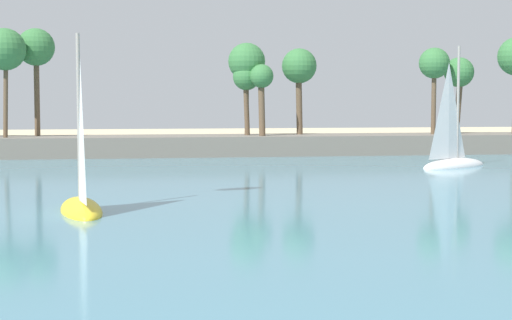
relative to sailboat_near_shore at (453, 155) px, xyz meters
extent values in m
cube|color=teal|center=(-21.62, 5.23, -0.89)|extent=(220.00, 98.74, 0.06)
cube|color=slate|center=(-21.62, 14.60, -0.02)|extent=(100.25, 6.00, 1.80)
cylinder|color=brown|center=(-8.33, 15.78, 3.99)|extent=(0.70, 0.58, 6.22)
sphere|color=#38753D|center=(-8.33, 15.78, 7.09)|extent=(3.16, 3.16, 3.16)
cylinder|color=brown|center=(-33.78, 13.67, 4.56)|extent=(0.56, 0.50, 7.37)
sphere|color=#38753D|center=(-33.78, 13.67, 8.24)|extent=(3.53, 3.53, 3.53)
cylinder|color=brown|center=(6.66, 15.21, 3.72)|extent=(0.75, 0.85, 5.72)
sphere|color=#38753D|center=(6.66, 15.21, 6.56)|extent=(2.76, 2.76, 2.76)
cylinder|color=brown|center=(-13.23, 15.11, 4.15)|extent=(0.39, 0.42, 6.55)
sphere|color=#38753D|center=(-13.23, 15.11, 7.42)|extent=(3.31, 3.31, 3.31)
cylinder|color=brown|center=(-31.54, 16.15, 4.74)|extent=(0.49, 0.64, 7.72)
sphere|color=#38753D|center=(-31.54, 16.15, 8.60)|extent=(3.25, 3.25, 3.25)
cylinder|color=brown|center=(3.85, 14.14, 4.11)|extent=(0.50, 0.62, 6.48)
sphere|color=#38753D|center=(3.85, 14.14, 7.34)|extent=(2.80, 2.80, 2.80)
cylinder|color=brown|center=(-12.11, 13.63, 3.49)|extent=(0.63, 0.84, 5.25)
sphere|color=#38753D|center=(-12.11, 13.63, 6.10)|extent=(2.08, 2.08, 2.08)
cylinder|color=brown|center=(-13.30, 14.80, 3.48)|extent=(0.66, 0.67, 5.22)
sphere|color=#38753D|center=(-13.30, 14.80, 6.08)|extent=(2.42, 2.42, 2.42)
ellipsoid|color=white|center=(0.13, 0.07, -0.86)|extent=(6.67, 4.99, 1.31)
cylinder|color=gray|center=(0.41, 0.24, 3.90)|extent=(0.20, 0.20, 8.20)
pyramid|color=white|center=(-0.56, -0.32, 3.28)|extent=(2.66, 1.65, 6.97)
ellipsoid|color=yellow|center=(-25.41, -19.61, -0.86)|extent=(2.68, 6.08, 1.18)
cylinder|color=gray|center=(-25.46, -19.32, 3.40)|extent=(0.18, 0.18, 7.35)
pyramid|color=white|center=(-25.30, -20.31, 2.85)|extent=(0.60, 2.64, 6.25)
camera|label=1|loc=(-22.85, -55.83, 4.24)|focal=56.22mm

